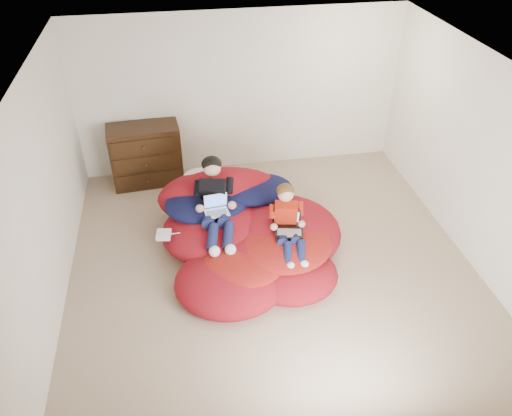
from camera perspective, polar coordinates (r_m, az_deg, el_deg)
The scene contains 9 objects.
room_shell at distance 6.27m, azimuth 1.73°, elevation -4.67°, with size 5.10×5.10×2.77m.
dresser at distance 7.89m, azimuth -12.47°, elevation 5.95°, with size 1.09×0.63×0.95m.
beanbag_pile at distance 6.44m, azimuth -0.96°, elevation -3.00°, with size 2.37×2.43×0.87m.
cream_pillow at distance 6.89m, azimuth -6.50°, elevation 3.35°, with size 0.47×0.30×0.30m, color white.
older_boy at distance 6.31m, azimuth -4.68°, elevation 1.14°, with size 0.42×1.16×0.79m.
younger_boy at distance 6.06m, azimuth 3.69°, elevation -1.38°, with size 0.36×0.89×0.71m.
laptop_white at distance 6.29m, azimuth -4.56°, elevation 0.09°, with size 0.32×0.27×0.22m.
laptop_black at distance 6.10m, azimuth 3.67°, elevation -1.96°, with size 0.38×0.38×0.25m.
power_adapter at distance 6.27m, azimuth -10.50°, elevation -3.02°, with size 0.17×0.17×0.06m, color white.
Camera 1 is at (-1.01, -4.68, 4.27)m, focal length 35.00 mm.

